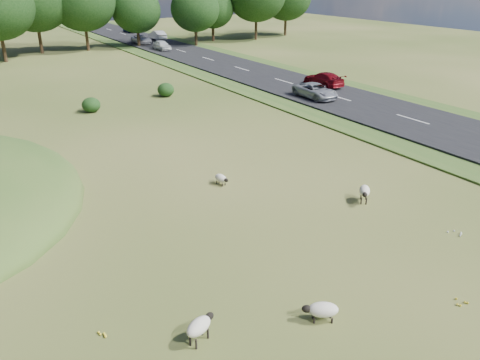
{
  "coord_description": "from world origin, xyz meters",
  "views": [
    {
      "loc": [
        -9.3,
        -13.82,
        10.38
      ],
      "look_at": [
        2.0,
        4.0,
        1.0
      ],
      "focal_mm": 35.0,
      "sensor_mm": 36.0,
      "label": 1
    }
  ],
  "objects_px": {
    "sheep_0": "(199,326)",
    "sheep_1": "(365,191)",
    "car_6": "(130,29)",
    "car_5": "(324,79)",
    "sheep_2": "(221,178)",
    "car_2": "(315,91)",
    "car_7": "(162,45)",
    "sheep_4": "(322,310)",
    "car_1": "(141,39)",
    "car_3": "(157,35)"
  },
  "relations": [
    {
      "from": "sheep_0",
      "to": "car_5",
      "type": "height_order",
      "value": "car_5"
    },
    {
      "from": "car_6",
      "to": "car_7",
      "type": "bearing_deg",
      "value": 80.66
    },
    {
      "from": "sheep_4",
      "to": "car_7",
      "type": "bearing_deg",
      "value": -76.45
    },
    {
      "from": "sheep_4",
      "to": "car_1",
      "type": "relative_size",
      "value": 0.27
    },
    {
      "from": "sheep_2",
      "to": "car_5",
      "type": "bearing_deg",
      "value": 116.51
    },
    {
      "from": "sheep_2",
      "to": "car_5",
      "type": "xyz_separation_m",
      "value": [
        19.87,
        14.27,
        0.55
      ]
    },
    {
      "from": "car_1",
      "to": "car_7",
      "type": "relative_size",
      "value": 1.16
    },
    {
      "from": "sheep_4",
      "to": "car_6",
      "type": "height_order",
      "value": "car_6"
    },
    {
      "from": "car_7",
      "to": "sheep_0",
      "type": "bearing_deg",
      "value": -112.62
    },
    {
      "from": "sheep_4",
      "to": "car_7",
      "type": "height_order",
      "value": "car_7"
    },
    {
      "from": "sheep_1",
      "to": "sheep_2",
      "type": "distance_m",
      "value": 7.41
    },
    {
      "from": "sheep_1",
      "to": "car_6",
      "type": "bearing_deg",
      "value": -146.48
    },
    {
      "from": "sheep_4",
      "to": "car_3",
      "type": "relative_size",
      "value": 0.27
    },
    {
      "from": "sheep_0",
      "to": "car_2",
      "type": "xyz_separation_m",
      "value": [
        22.48,
        20.77,
        0.29
      ]
    },
    {
      "from": "car_3",
      "to": "car_1",
      "type": "bearing_deg",
      "value": 34.34
    },
    {
      "from": "car_1",
      "to": "car_5",
      "type": "xyz_separation_m",
      "value": [
        3.8,
        -37.89,
        0.04
      ]
    },
    {
      "from": "sheep_4",
      "to": "car_6",
      "type": "bearing_deg",
      "value": -73.77
    },
    {
      "from": "sheep_1",
      "to": "sheep_2",
      "type": "height_order",
      "value": "sheep_1"
    },
    {
      "from": "sheep_1",
      "to": "car_7",
      "type": "height_order",
      "value": "car_7"
    },
    {
      "from": "car_1",
      "to": "car_7",
      "type": "height_order",
      "value": "car_7"
    },
    {
      "from": "car_3",
      "to": "car_6",
      "type": "bearing_deg",
      "value": -90.0
    },
    {
      "from": "sheep_1",
      "to": "car_3",
      "type": "bearing_deg",
      "value": -148.82
    },
    {
      "from": "car_2",
      "to": "sheep_4",
      "type": "bearing_deg",
      "value": -130.29
    },
    {
      "from": "sheep_1",
      "to": "car_7",
      "type": "bearing_deg",
      "value": -147.52
    },
    {
      "from": "sheep_0",
      "to": "car_6",
      "type": "distance_m",
      "value": 81.4
    },
    {
      "from": "sheep_0",
      "to": "car_5",
      "type": "distance_m",
      "value": 35.56
    },
    {
      "from": "sheep_1",
      "to": "sheep_2",
      "type": "relative_size",
      "value": 1.07
    },
    {
      "from": "car_6",
      "to": "car_5",
      "type": "bearing_deg",
      "value": 90.0
    },
    {
      "from": "car_5",
      "to": "car_7",
      "type": "xyz_separation_m",
      "value": [
        -3.8,
        29.99,
        -0.01
      ]
    },
    {
      "from": "car_2",
      "to": "car_5",
      "type": "height_order",
      "value": "car_5"
    },
    {
      "from": "car_3",
      "to": "sheep_4",
      "type": "bearing_deg",
      "value": 71.1
    },
    {
      "from": "sheep_0",
      "to": "sheep_2",
      "type": "bearing_deg",
      "value": 34.71
    },
    {
      "from": "car_1",
      "to": "car_2",
      "type": "relative_size",
      "value": 0.99
    },
    {
      "from": "sheep_2",
      "to": "car_7",
      "type": "bearing_deg",
      "value": 150.87
    },
    {
      "from": "car_5",
      "to": "car_6",
      "type": "relative_size",
      "value": 1.08
    },
    {
      "from": "sheep_0",
      "to": "sheep_1",
      "type": "height_order",
      "value": "sheep_1"
    },
    {
      "from": "sheep_0",
      "to": "car_7",
      "type": "relative_size",
      "value": 0.31
    },
    {
      "from": "car_7",
      "to": "car_6",
      "type": "bearing_deg",
      "value": 80.66
    },
    {
      "from": "sheep_2",
      "to": "car_2",
      "type": "xyz_separation_m",
      "value": [
        16.07,
        11.08,
        0.51
      ]
    },
    {
      "from": "car_2",
      "to": "car_5",
      "type": "relative_size",
      "value": 0.98
    },
    {
      "from": "car_2",
      "to": "car_3",
      "type": "relative_size",
      "value": 1.01
    },
    {
      "from": "car_5",
      "to": "car_6",
      "type": "height_order",
      "value": "car_5"
    },
    {
      "from": "sheep_1",
      "to": "car_6",
      "type": "xyz_separation_m",
      "value": [
        14.98,
        72.93,
        0.27
      ]
    },
    {
      "from": "sheep_2",
      "to": "car_7",
      "type": "relative_size",
      "value": 0.27
    },
    {
      "from": "sheep_4",
      "to": "car_5",
      "type": "height_order",
      "value": "car_5"
    },
    {
      "from": "car_5",
      "to": "car_7",
      "type": "bearing_deg",
      "value": -82.78
    },
    {
      "from": "sheep_4",
      "to": "car_2",
      "type": "height_order",
      "value": "car_2"
    },
    {
      "from": "sheep_0",
      "to": "car_5",
      "type": "xyz_separation_m",
      "value": [
        26.28,
        23.96,
        0.33
      ]
    },
    {
      "from": "car_2",
      "to": "car_6",
      "type": "xyz_separation_m",
      "value": [
        3.8,
        56.28,
        -0.01
      ]
    },
    {
      "from": "sheep_0",
      "to": "car_2",
      "type": "distance_m",
      "value": 30.6
    }
  ]
}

